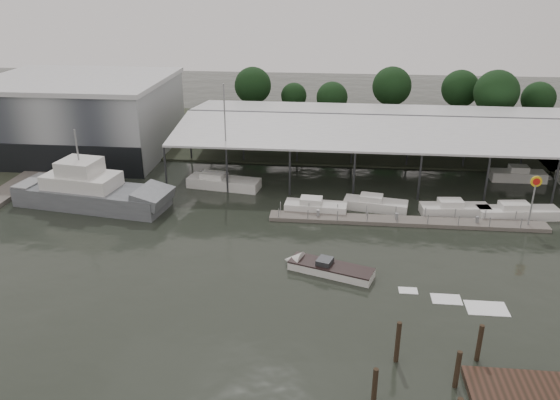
# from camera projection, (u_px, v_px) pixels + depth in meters

# --- Properties ---
(ground) EXTENTS (200.00, 200.00, 0.00)m
(ground) POSITION_uv_depth(u_px,v_px,m) (246.00, 263.00, 48.02)
(ground) COLOR black
(ground) RESTS_ON ground
(land_strip_far) EXTENTS (140.00, 30.00, 0.30)m
(land_strip_far) POSITION_uv_depth(u_px,v_px,m) (288.00, 134.00, 86.55)
(land_strip_far) COLOR #363B2C
(land_strip_far) RESTS_ON ground
(land_strip_west) EXTENTS (20.00, 40.00, 0.30)m
(land_strip_west) POSITION_uv_depth(u_px,v_px,m) (7.00, 148.00, 79.27)
(land_strip_west) COLOR #363B2C
(land_strip_west) RESTS_ON ground
(storage_warehouse) EXTENTS (24.50, 20.50, 10.50)m
(storage_warehouse) POSITION_uv_depth(u_px,v_px,m) (81.00, 115.00, 76.10)
(storage_warehouse) COLOR #999FA3
(storage_warehouse) RESTS_ON ground
(covered_boat_shed) EXTENTS (58.24, 24.00, 6.96)m
(covered_boat_shed) POSITION_uv_depth(u_px,v_px,m) (410.00, 121.00, 69.79)
(covered_boat_shed) COLOR silver
(covered_boat_shed) RESTS_ON ground
(trawler_dock) EXTENTS (3.00, 18.00, 0.50)m
(trawler_dock) POSITION_uv_depth(u_px,v_px,m) (11.00, 190.00, 63.58)
(trawler_dock) COLOR #656159
(trawler_dock) RESTS_ON ground
(floating_dock) EXTENTS (28.00, 2.00, 1.40)m
(floating_dock) POSITION_uv_depth(u_px,v_px,m) (406.00, 221.00, 55.72)
(floating_dock) COLOR #656159
(floating_dock) RESTS_ON ground
(shell_fuel_sign) EXTENTS (1.10, 0.18, 5.55)m
(shell_fuel_sign) POSITION_uv_depth(u_px,v_px,m) (534.00, 192.00, 53.16)
(shell_fuel_sign) COLOR gray
(shell_fuel_sign) RESTS_ON ground
(grey_trawler) EXTENTS (17.80, 7.55, 8.84)m
(grey_trawler) POSITION_uv_depth(u_px,v_px,m) (92.00, 192.00, 59.39)
(grey_trawler) COLOR slate
(grey_trawler) RESTS_ON ground
(white_sailboat) EXTENTS (8.89, 3.89, 12.58)m
(white_sailboat) POSITION_uv_depth(u_px,v_px,m) (223.00, 182.00, 64.76)
(white_sailboat) COLOR silver
(white_sailboat) RESTS_ON ground
(speedboat_underway) EXTENTS (18.29, 7.72, 2.00)m
(speedboat_underway) POSITION_uv_depth(u_px,v_px,m) (324.00, 268.00, 46.55)
(speedboat_underway) COLOR silver
(speedboat_underway) RESTS_ON ground
(moored_cruiser_0) EXTENTS (6.67, 2.64, 1.70)m
(moored_cruiser_0) POSITION_uv_depth(u_px,v_px,m) (315.00, 207.00, 58.08)
(moored_cruiser_0) COLOR silver
(moored_cruiser_0) RESTS_ON ground
(moored_cruiser_1) EXTENTS (7.02, 3.37, 1.70)m
(moored_cruiser_1) POSITION_uv_depth(u_px,v_px,m) (375.00, 204.00, 58.81)
(moored_cruiser_1) COLOR silver
(moored_cruiser_1) RESTS_ON ground
(moored_cruiser_2) EXTENTS (7.28, 2.84, 1.70)m
(moored_cruiser_2) POSITION_uv_depth(u_px,v_px,m) (454.00, 209.00, 57.57)
(moored_cruiser_2) COLOR silver
(moored_cruiser_2) RESTS_ON ground
(moored_cruiser_3) EXTENTS (8.55, 3.16, 1.70)m
(moored_cruiser_3) POSITION_uv_depth(u_px,v_px,m) (517.00, 212.00, 56.84)
(moored_cruiser_3) COLOR silver
(moored_cruiser_3) RESTS_ON ground
(mooring_pilings) EXTENTS (7.32, 7.51, 3.66)m
(mooring_pilings) POSITION_uv_depth(u_px,v_px,m) (429.00, 381.00, 32.64)
(mooring_pilings) COLOR #35291A
(mooring_pilings) RESTS_ON ground
(horizon_tree_line) EXTENTS (69.33, 12.44, 10.18)m
(horizon_tree_line) POSITION_uv_depth(u_px,v_px,m) (443.00, 92.00, 87.95)
(horizon_tree_line) COLOR black
(horizon_tree_line) RESTS_ON ground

